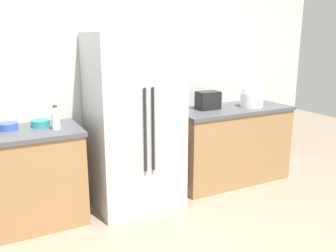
# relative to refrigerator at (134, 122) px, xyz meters

# --- Properties ---
(kitchen_back_panel) EXTENTS (5.41, 0.10, 2.92)m
(kitchen_back_panel) POSITION_rel_refrigerator_xyz_m (-0.09, 0.43, 0.59)
(kitchen_back_panel) COLOR silver
(kitchen_back_panel) RESTS_ON ground_plane
(counter_left) EXTENTS (1.28, 0.65, 0.89)m
(counter_left) POSITION_rel_refrigerator_xyz_m (-1.18, 0.06, -0.42)
(counter_left) COLOR #9E7247
(counter_left) RESTS_ON ground_plane
(counter_right) EXTENTS (1.41, 0.65, 0.89)m
(counter_right) POSITION_rel_refrigerator_xyz_m (1.25, 0.06, -0.42)
(counter_right) COLOR #9E7247
(counter_right) RESTS_ON ground_plane
(refrigerator) EXTENTS (0.84, 0.74, 1.74)m
(refrigerator) POSITION_rel_refrigerator_xyz_m (0.00, 0.00, 0.00)
(refrigerator) COLOR #B2B5BA
(refrigerator) RESTS_ON ground_plane
(toaster) EXTENTS (0.25, 0.17, 0.20)m
(toaster) POSITION_rel_refrigerator_xyz_m (0.95, 0.11, 0.12)
(toaster) COLOR black
(toaster) RESTS_ON counter_right
(rice_cooker) EXTENTS (0.27, 0.27, 0.29)m
(rice_cooker) POSITION_rel_refrigerator_xyz_m (1.48, -0.02, 0.15)
(rice_cooker) COLOR white
(rice_cooker) RESTS_ON counter_right
(bottle_a) EXTENTS (0.07, 0.07, 0.22)m
(bottle_a) POSITION_rel_refrigerator_xyz_m (-0.76, -0.03, 0.11)
(bottle_a) COLOR white
(bottle_a) RESTS_ON counter_left
(cup_a) EXTENTS (0.09, 0.09, 0.11)m
(cup_a) POSITION_rel_refrigerator_xyz_m (1.74, 0.17, 0.08)
(cup_a) COLOR green
(cup_a) RESTS_ON counter_right
(bowl_a) EXTENTS (0.17, 0.17, 0.06)m
(bowl_a) POSITION_rel_refrigerator_xyz_m (-0.87, 0.14, 0.05)
(bowl_a) COLOR teal
(bowl_a) RESTS_ON counter_left
(bowl_c) EXTENTS (0.16, 0.16, 0.06)m
(bowl_c) POSITION_rel_refrigerator_xyz_m (-1.15, 0.15, 0.05)
(bowl_c) COLOR blue
(bowl_c) RESTS_ON counter_left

